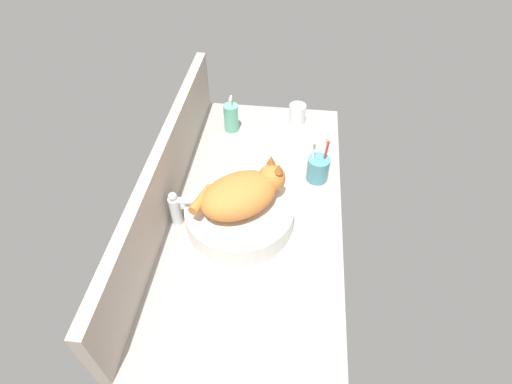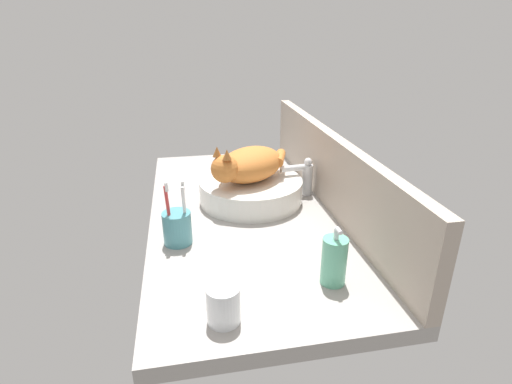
# 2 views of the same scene
# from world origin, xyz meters

# --- Properties ---
(ground_plane) EXTENTS (1.22, 0.61, 0.04)m
(ground_plane) POSITION_xyz_m (0.00, 0.00, -0.02)
(ground_plane) COLOR #9E9993
(backsplash_panel) EXTENTS (1.22, 0.04, 0.24)m
(backsplash_panel) POSITION_xyz_m (0.00, 0.29, 0.12)
(backsplash_panel) COLOR #AD9E8E
(backsplash_panel) RESTS_ON ground_plane
(sink_basin) EXTENTS (0.35, 0.35, 0.08)m
(sink_basin) POSITION_xyz_m (-0.07, 0.03, 0.04)
(sink_basin) COLOR silver
(sink_basin) RESTS_ON ground_plane
(cat) EXTENTS (0.29, 0.30, 0.14)m
(cat) POSITION_xyz_m (-0.06, 0.02, 0.14)
(cat) COLOR #CC7533
(cat) RESTS_ON sink_basin
(faucet) EXTENTS (0.04, 0.12, 0.14)m
(faucet) POSITION_xyz_m (-0.09, 0.23, 0.07)
(faucet) COLOR silver
(faucet) RESTS_ON ground_plane
(soap_dispenser) EXTENTS (0.06, 0.06, 0.15)m
(soap_dispenser) POSITION_xyz_m (0.43, 0.14, 0.06)
(soap_dispenser) COLOR #60B793
(soap_dispenser) RESTS_ON ground_plane
(toothbrush_cup) EXTENTS (0.08, 0.08, 0.19)m
(toothbrush_cup) POSITION_xyz_m (0.17, -0.22, 0.05)
(toothbrush_cup) COLOR teal
(toothbrush_cup) RESTS_ON ground_plane
(water_glass) EXTENTS (0.07, 0.07, 0.08)m
(water_glass) POSITION_xyz_m (0.51, -0.13, 0.04)
(water_glass) COLOR white
(water_glass) RESTS_ON ground_plane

